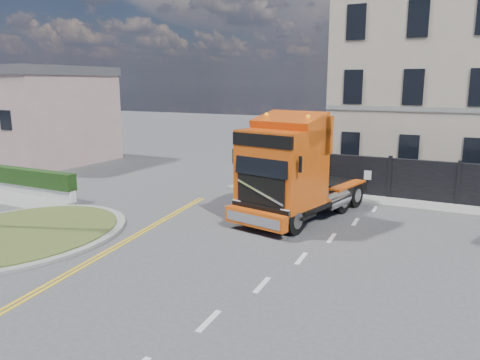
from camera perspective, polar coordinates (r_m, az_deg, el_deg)
The scene contains 8 objects.
ground at distance 16.76m, azimuth -1.66°, elevation -7.43°, with size 120.00×120.00×0.00m, color #424244.
traffic_island at distance 19.02m, azimuth -25.28°, elevation -5.99°, with size 6.80×6.80×0.17m.
hedge_wall at distance 26.17m, azimuth -25.74°, elevation 0.08°, with size 8.00×0.55×1.35m.
seaside_bldg_pink at distance 35.96m, azimuth -23.39°, elevation 6.80°, with size 8.00×8.00×6.00m, color #C09C96.
hoarding_fence at distance 23.33m, azimuth 23.91°, elevation -0.41°, with size 18.80×0.25×2.00m.
georgian_building at distance 30.41m, azimuth 24.53°, elevation 11.22°, with size 12.30×10.30×12.80m.
pavement_far at distance 22.69m, azimuth 22.18°, elevation -3.03°, with size 20.00×1.60×0.12m, color gray.
truck at distance 18.93m, azimuth 6.25°, elevation 0.71°, with size 4.01×7.48×4.25m.
Camera 1 is at (7.64, -13.86, 5.50)m, focal length 35.00 mm.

